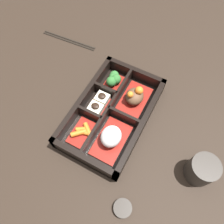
% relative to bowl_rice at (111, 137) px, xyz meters
% --- Properties ---
extents(ground_plane, '(3.00, 3.00, 0.00)m').
position_rel_bowl_rice_xyz_m(ground_plane, '(-0.07, -0.04, -0.03)').
color(ground_plane, black).
extents(bento_base, '(0.31, 0.19, 0.01)m').
position_rel_bowl_rice_xyz_m(bento_base, '(-0.07, -0.04, -0.03)').
color(bento_base, black).
rests_on(bento_base, ground_plane).
extents(bento_rim, '(0.31, 0.19, 0.05)m').
position_rel_bowl_rice_xyz_m(bento_rim, '(-0.07, -0.04, -0.01)').
color(bento_rim, black).
rests_on(bento_rim, ground_plane).
extents(bowl_stew, '(0.12, 0.07, 0.06)m').
position_rel_bowl_rice_xyz_m(bowl_stew, '(-0.14, 0.00, -0.00)').
color(bowl_stew, maroon).
rests_on(bowl_stew, bento_base).
extents(bowl_rice, '(0.12, 0.07, 0.05)m').
position_rel_bowl_rice_xyz_m(bowl_rice, '(0.00, 0.00, 0.00)').
color(bowl_rice, maroon).
rests_on(bowl_rice, bento_base).
extents(bowl_greens, '(0.07, 0.05, 0.04)m').
position_rel_bowl_rice_xyz_m(bowl_greens, '(-0.17, -0.08, -0.01)').
color(bowl_greens, maroon).
rests_on(bowl_greens, bento_base).
extents(bowl_tofu, '(0.07, 0.05, 0.03)m').
position_rel_bowl_rice_xyz_m(bowl_tofu, '(-0.08, -0.08, -0.01)').
color(bowl_tofu, maroon).
rests_on(bowl_tofu, bento_base).
extents(bowl_carrots, '(0.08, 0.06, 0.02)m').
position_rel_bowl_rice_xyz_m(bowl_carrots, '(0.02, -0.08, -0.02)').
color(bowl_carrots, maroon).
rests_on(bowl_carrots, bento_base).
extents(tea_cup, '(0.07, 0.07, 0.07)m').
position_rel_bowl_rice_xyz_m(tea_cup, '(-0.03, 0.23, 0.00)').
color(tea_cup, '#2D2823').
rests_on(tea_cup, ground_plane).
extents(chopsticks, '(0.03, 0.20, 0.01)m').
position_rel_bowl_rice_xyz_m(chopsticks, '(-0.26, -0.31, -0.03)').
color(chopsticks, black).
rests_on(chopsticks, ground_plane).
extents(sauce_dish, '(0.04, 0.04, 0.01)m').
position_rel_bowl_rice_xyz_m(sauce_dish, '(0.13, 0.10, -0.03)').
color(sauce_dish, '#2D2823').
rests_on(sauce_dish, ground_plane).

